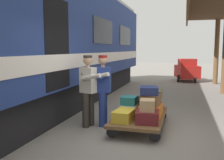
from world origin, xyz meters
name	(u,v)px	position (x,y,z in m)	size (l,w,h in m)	color
ground_plane	(142,138)	(0.00, 0.00, 0.00)	(60.00, 60.00, 0.00)	gray
train_car	(0,40)	(3.39, 0.00, 2.06)	(3.02, 18.92, 4.00)	navy
luggage_cart	(140,117)	(0.16, -0.69, 0.26)	(1.12, 2.11, 0.30)	brown
suitcase_maroon_trunk	(147,117)	(-0.09, -0.11, 0.43)	(0.47, 0.51, 0.25)	maroon
suitcase_cream_canvas	(130,109)	(0.41, -0.69, 0.42)	(0.37, 0.49, 0.24)	beige
suitcase_yellow_case	(124,115)	(0.41, -0.11, 0.42)	(0.37, 0.60, 0.24)	gold
suitcase_black_hardshell	(134,103)	(0.41, -1.27, 0.45)	(0.40, 0.62, 0.29)	black
suitcase_red_plastic	(154,105)	(-0.09, -1.27, 0.44)	(0.37, 0.52, 0.27)	#AD231E
suitcase_orange_carryall	(151,110)	(-0.09, -0.69, 0.43)	(0.49, 0.62, 0.25)	#CC6B23
suitcase_brown_leather	(150,100)	(-0.08, -0.67, 0.69)	(0.39, 0.43, 0.25)	brown
suitcase_olive_duffel	(155,95)	(-0.13, -1.25, 0.70)	(0.31, 0.49, 0.24)	brown
suitcase_tan_vintage	(147,105)	(-0.09, -0.12, 0.68)	(0.30, 0.38, 0.24)	tan
suitcase_teal_softside	(129,100)	(0.42, -0.68, 0.64)	(0.35, 0.39, 0.19)	#1E666B
suitcase_navy_fabric	(149,91)	(-0.05, -0.65, 0.90)	(0.40, 0.43, 0.18)	navy
porter_in_overalls	(102,88)	(1.07, -0.62, 0.93)	(0.69, 0.47, 1.70)	navy
porter_by_door	(89,88)	(1.34, -0.44, 0.93)	(0.73, 0.56, 1.70)	#332D28
baggage_tug	(187,70)	(-0.96, -10.10, 0.63)	(1.50, 1.92, 1.30)	#B21E19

